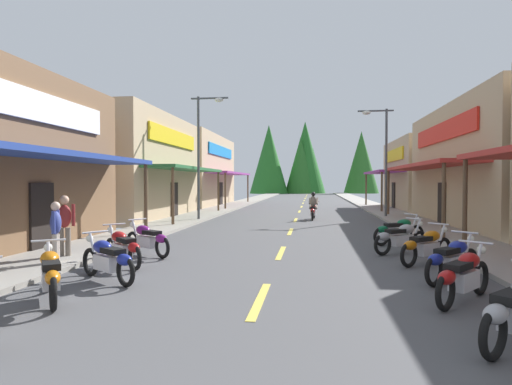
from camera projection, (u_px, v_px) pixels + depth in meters
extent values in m
cube|color=#4C4C4F|center=(300.00, 210.00, 32.89)|extent=(9.62, 96.37, 0.10)
cube|color=gray|center=(224.00, 208.00, 33.69)|extent=(2.42, 96.37, 0.12)
cube|color=#9E9991|center=(380.00, 209.00, 32.10)|extent=(2.42, 96.37, 0.12)
cube|color=#E0C64C|center=(260.00, 300.00, 7.62)|extent=(0.16, 2.40, 0.01)
cube|color=#E0C64C|center=(281.00, 253.00, 12.72)|extent=(0.16, 2.40, 0.01)
cube|color=#E0C64C|center=(290.00, 232.00, 18.11)|extent=(0.16, 2.40, 0.01)
cube|color=#E0C64C|center=(296.00, 220.00, 23.67)|extent=(0.16, 2.40, 0.01)
cube|color=#E0C64C|center=(299.00, 212.00, 30.50)|extent=(0.16, 2.40, 0.01)
cube|color=#E0C64C|center=(302.00, 207.00, 36.34)|extent=(0.16, 2.40, 0.01)
cube|color=#E0C64C|center=(303.00, 203.00, 42.48)|extent=(0.16, 2.40, 0.01)
cube|color=#E0C64C|center=(304.00, 201.00, 48.36)|extent=(0.16, 2.40, 0.01)
cube|color=#E0C64C|center=(305.00, 199.00, 54.56)|extent=(0.16, 2.40, 0.01)
cube|color=#E0C64C|center=(306.00, 197.00, 59.76)|extent=(0.16, 2.40, 0.01)
cube|color=#E0C64C|center=(306.00, 196.00, 65.93)|extent=(0.16, 2.40, 0.01)
cube|color=#E0C64C|center=(307.00, 195.00, 70.91)|extent=(0.16, 2.40, 0.01)
cube|color=navy|center=(68.00, 156.00, 12.69)|extent=(1.80, 8.88, 0.16)
cylinder|color=brown|center=(146.00, 200.00, 16.84)|extent=(0.14, 0.14, 2.82)
cube|color=white|center=(41.00, 107.00, 12.77)|extent=(0.10, 6.91, 0.90)
cube|color=black|center=(42.00, 218.00, 12.85)|extent=(0.08, 1.10, 2.10)
cube|color=tan|center=(110.00, 167.00, 25.66)|extent=(7.96, 11.34, 6.06)
cube|color=#236033|center=(188.00, 169.00, 25.01)|extent=(1.80, 10.20, 0.16)
cylinder|color=brown|center=(173.00, 197.00, 20.10)|extent=(0.14, 0.14, 2.82)
cylinder|color=brown|center=(218.00, 192.00, 29.82)|extent=(0.14, 0.14, 2.82)
cube|color=yellow|center=(175.00, 138.00, 25.08)|extent=(0.10, 7.94, 0.90)
cube|color=black|center=(174.00, 200.00, 25.17)|extent=(0.08, 1.10, 2.10)
cube|color=tan|center=(183.00, 171.00, 38.42)|extent=(6.96, 13.05, 6.24)
cube|color=#8C338C|center=(230.00, 173.00, 37.84)|extent=(1.80, 11.75, 0.16)
cylinder|color=brown|center=(225.00, 191.00, 32.17)|extent=(0.14, 0.14, 2.82)
cylinder|color=brown|center=(248.00, 189.00, 43.41)|extent=(0.14, 0.14, 2.82)
cube|color=#197FCC|center=(221.00, 151.00, 37.91)|extent=(0.10, 9.14, 0.90)
cube|color=black|center=(221.00, 194.00, 38.00)|extent=(0.08, 1.10, 2.10)
cylinder|color=brown|center=(465.00, 205.00, 13.18)|extent=(0.14, 0.14, 2.82)
cube|color=#B72D28|center=(424.00, 166.00, 20.78)|extent=(1.80, 11.68, 0.16)
cylinder|color=brown|center=(444.00, 202.00, 15.32)|extent=(0.14, 0.14, 2.82)
cylinder|color=brown|center=(388.00, 193.00, 26.50)|extent=(0.14, 0.14, 2.82)
cube|color=red|center=(442.00, 132.00, 20.63)|extent=(0.10, 9.09, 0.90)
cube|color=black|center=(442.00, 204.00, 20.72)|extent=(0.08, 1.10, 2.10)
cube|color=tan|center=(435.00, 175.00, 32.64)|extent=(6.03, 9.98, 5.38)
cube|color=#8C338C|center=(382.00, 172.00, 33.15)|extent=(1.80, 8.98, 0.16)
cylinder|color=brown|center=(382.00, 192.00, 29.02)|extent=(0.14, 0.14, 2.82)
cylinder|color=brown|center=(366.00, 190.00, 37.53)|extent=(0.14, 0.14, 2.82)
cube|color=yellow|center=(393.00, 155.00, 33.00)|extent=(0.10, 6.99, 0.90)
cube|color=black|center=(393.00, 196.00, 33.08)|extent=(0.08, 1.10, 2.10)
cylinder|color=#474C51|center=(198.00, 159.00, 23.02)|extent=(0.14, 0.14, 6.74)
cylinder|color=#474C51|center=(210.00, 98.00, 22.86)|extent=(2.05, 0.10, 0.10)
ellipsoid|color=silver|center=(219.00, 100.00, 22.79)|extent=(0.50, 0.30, 0.24)
cylinder|color=#474C51|center=(386.00, 164.00, 24.90)|extent=(0.14, 0.14, 6.41)
cylinder|color=#474C51|center=(376.00, 111.00, 24.90)|extent=(2.05, 0.10, 0.10)
ellipsoid|color=silver|center=(366.00, 113.00, 24.97)|extent=(0.50, 0.30, 0.24)
torus|color=black|center=(493.00, 334.00, 5.03)|extent=(0.52, 0.52, 0.64)
cube|color=black|center=(512.00, 297.00, 5.33)|extent=(0.62, 0.62, 0.12)
ellipsoid|color=#99999E|center=(495.00, 314.00, 5.05)|extent=(0.48, 0.48, 0.24)
torus|color=black|center=(480.00, 278.00, 7.98)|extent=(0.49, 0.55, 0.64)
torus|color=black|center=(445.00, 292.00, 6.97)|extent=(0.49, 0.55, 0.64)
cube|color=silver|center=(464.00, 280.00, 7.47)|extent=(0.67, 0.72, 0.32)
ellipsoid|color=#A51414|center=(469.00, 260.00, 7.60)|extent=(0.61, 0.63, 0.28)
cube|color=black|center=(458.00, 266.00, 7.29)|extent=(0.60, 0.64, 0.12)
ellipsoid|color=#A51414|center=(447.00, 278.00, 6.99)|extent=(0.47, 0.49, 0.24)
cylinder|color=silver|center=(478.00, 261.00, 7.88)|extent=(0.29, 0.32, 0.71)
cylinder|color=silver|center=(476.00, 242.00, 7.79)|extent=(0.48, 0.42, 0.04)
sphere|color=white|center=(481.00, 250.00, 7.98)|extent=(0.16, 0.16, 0.16)
torus|color=black|center=(470.00, 263.00, 9.51)|extent=(0.52, 0.52, 0.64)
torus|color=black|center=(434.00, 271.00, 8.59)|extent=(0.52, 0.52, 0.64)
cube|color=silver|center=(453.00, 263.00, 9.05)|extent=(0.69, 0.69, 0.32)
ellipsoid|color=navy|center=(458.00, 247.00, 9.16)|extent=(0.62, 0.62, 0.28)
cube|color=black|center=(447.00, 251.00, 8.89)|extent=(0.62, 0.62, 0.12)
ellipsoid|color=navy|center=(436.00, 260.00, 8.61)|extent=(0.48, 0.48, 0.24)
cylinder|color=silver|center=(467.00, 248.00, 9.42)|extent=(0.30, 0.31, 0.71)
cylinder|color=silver|center=(465.00, 232.00, 9.34)|extent=(0.45, 0.45, 0.04)
sphere|color=white|center=(471.00, 239.00, 9.51)|extent=(0.16, 0.16, 0.16)
torus|color=black|center=(444.00, 249.00, 11.37)|extent=(0.54, 0.50, 0.64)
torus|color=black|center=(409.00, 255.00, 10.53)|extent=(0.54, 0.50, 0.64)
cube|color=silver|center=(427.00, 249.00, 10.95)|extent=(0.71, 0.68, 0.32)
ellipsoid|color=#BF660C|center=(432.00, 236.00, 11.05)|extent=(0.63, 0.61, 0.28)
cube|color=black|center=(421.00, 239.00, 10.80)|extent=(0.63, 0.61, 0.12)
ellipsoid|color=#BF660C|center=(410.00, 245.00, 10.55)|extent=(0.49, 0.47, 0.24)
cylinder|color=silver|center=(441.00, 237.00, 11.29)|extent=(0.32, 0.29, 0.71)
cylinder|color=silver|center=(439.00, 224.00, 11.22)|extent=(0.43, 0.47, 0.04)
sphere|color=white|center=(445.00, 230.00, 11.38)|extent=(0.16, 0.16, 0.16)
torus|color=black|center=(419.00, 241.00, 12.95)|extent=(0.58, 0.45, 0.64)
torus|color=black|center=(383.00, 245.00, 12.25)|extent=(0.58, 0.45, 0.64)
cube|color=silver|center=(402.00, 240.00, 12.60)|extent=(0.73, 0.63, 0.32)
ellipsoid|color=#99999E|center=(407.00, 229.00, 12.68)|extent=(0.64, 0.58, 0.28)
cube|color=black|center=(395.00, 231.00, 12.48)|extent=(0.65, 0.57, 0.12)
ellipsoid|color=#99999E|center=(384.00, 236.00, 12.27)|extent=(0.50, 0.45, 0.24)
cylinder|color=silver|center=(417.00, 231.00, 12.88)|extent=(0.34, 0.26, 0.71)
cylinder|color=silver|center=(414.00, 219.00, 12.81)|extent=(0.38, 0.51, 0.04)
sphere|color=white|center=(420.00, 224.00, 12.95)|extent=(0.16, 0.16, 0.16)
torus|color=black|center=(416.00, 234.00, 14.67)|extent=(0.60, 0.41, 0.64)
torus|color=black|center=(381.00, 236.00, 14.09)|extent=(0.60, 0.41, 0.64)
cube|color=silver|center=(399.00, 233.00, 14.38)|extent=(0.75, 0.60, 0.32)
ellipsoid|color=#0C5933|center=(404.00, 223.00, 14.45)|extent=(0.64, 0.56, 0.28)
cube|color=black|center=(393.00, 225.00, 14.27)|extent=(0.66, 0.54, 0.12)
ellipsoid|color=#0C5933|center=(383.00, 229.00, 14.10)|extent=(0.50, 0.43, 0.24)
cylinder|color=silver|center=(414.00, 225.00, 14.61)|extent=(0.35, 0.24, 0.71)
cylinder|color=silver|center=(411.00, 214.00, 14.56)|extent=(0.34, 0.54, 0.04)
sphere|color=white|center=(417.00, 219.00, 14.67)|extent=(0.16, 0.16, 0.16)
torus|color=black|center=(48.00, 275.00, 8.27)|extent=(0.46, 0.58, 0.64)
torus|color=black|center=(53.00, 292.00, 6.95)|extent=(0.46, 0.58, 0.64)
cube|color=silver|center=(51.00, 278.00, 7.61)|extent=(0.64, 0.73, 0.32)
ellipsoid|color=#BF660C|center=(50.00, 259.00, 7.77)|extent=(0.59, 0.64, 0.28)
cube|color=black|center=(51.00, 265.00, 7.38)|extent=(0.58, 0.65, 0.12)
ellipsoid|color=#BF660C|center=(53.00, 278.00, 6.99)|extent=(0.45, 0.50, 0.24)
cylinder|color=silver|center=(49.00, 259.00, 8.14)|extent=(0.27, 0.34, 0.71)
cylinder|color=silver|center=(49.00, 240.00, 8.03)|extent=(0.51, 0.39, 0.04)
sphere|color=white|center=(48.00, 247.00, 8.28)|extent=(0.16, 0.16, 0.16)
torus|color=black|center=(90.00, 262.00, 9.58)|extent=(0.58, 0.45, 0.64)
torus|color=black|center=(126.00, 271.00, 8.56)|extent=(0.58, 0.45, 0.64)
cube|color=silver|center=(107.00, 263.00, 9.07)|extent=(0.73, 0.63, 0.32)
ellipsoid|color=navy|center=(102.00, 247.00, 9.19)|extent=(0.64, 0.58, 0.28)
cube|color=black|center=(113.00, 251.00, 8.89)|extent=(0.65, 0.57, 0.12)
ellipsoid|color=navy|center=(124.00, 260.00, 8.59)|extent=(0.50, 0.45, 0.24)
cylinder|color=silver|center=(93.00, 248.00, 9.48)|extent=(0.34, 0.26, 0.71)
cylinder|color=silver|center=(96.00, 232.00, 9.39)|extent=(0.38, 0.51, 0.04)
sphere|color=white|center=(90.00, 238.00, 9.58)|extent=(0.16, 0.16, 0.16)
torus|color=black|center=(111.00, 250.00, 11.31)|extent=(0.54, 0.51, 0.64)
torus|color=black|center=(135.00, 257.00, 10.16)|extent=(0.54, 0.51, 0.64)
cube|color=silver|center=(122.00, 250.00, 10.74)|extent=(0.71, 0.68, 0.32)
ellipsoid|color=#A51414|center=(119.00, 237.00, 10.88)|extent=(0.63, 0.61, 0.28)
cube|color=black|center=(126.00, 240.00, 10.54)|extent=(0.63, 0.61, 0.12)
ellipsoid|color=#A51414|center=(134.00, 248.00, 10.20)|extent=(0.49, 0.47, 0.24)
cylinder|color=silver|center=(113.00, 238.00, 11.20)|extent=(0.31, 0.29, 0.71)
cylinder|color=silver|center=(114.00, 224.00, 11.10)|extent=(0.43, 0.47, 0.04)
sphere|color=white|center=(110.00, 230.00, 11.32)|extent=(0.16, 0.16, 0.16)
torus|color=black|center=(133.00, 242.00, 12.77)|extent=(0.58, 0.45, 0.64)
torus|color=black|center=(162.00, 247.00, 11.76)|extent=(0.58, 0.45, 0.64)
cube|color=silver|center=(147.00, 242.00, 12.27)|extent=(0.73, 0.63, 0.32)
ellipsoid|color=#721972|center=(143.00, 230.00, 12.39)|extent=(0.64, 0.58, 0.28)
cube|color=black|center=(152.00, 233.00, 12.09)|extent=(0.65, 0.57, 0.12)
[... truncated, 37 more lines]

